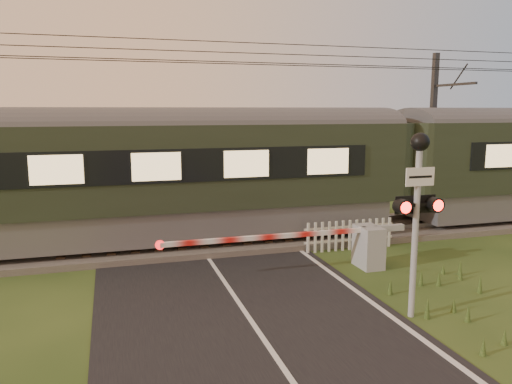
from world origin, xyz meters
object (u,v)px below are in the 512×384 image
object	(u,v)px
boom_gate	(359,245)
picket_fence	(350,235)
crossing_signal	(417,192)
train	(394,166)
catenary_mast	(433,131)

from	to	relation	value
boom_gate	picket_fence	world-z (taller)	boom_gate
crossing_signal	train	bearing A→B (deg)	61.40
train	catenary_mast	size ratio (longest dim) A/B	6.58
catenary_mast	picket_fence	bearing A→B (deg)	-143.98
catenary_mast	crossing_signal	bearing A→B (deg)	-127.05
picket_fence	crossing_signal	bearing A→B (deg)	-102.26
train	picket_fence	bearing A→B (deg)	-143.82
train	crossing_signal	distance (m)	7.57
crossing_signal	boom_gate	bearing A→B (deg)	81.45
crossing_signal	catenary_mast	bearing A→B (deg)	52.95
boom_gate	catenary_mast	distance (m)	8.87
boom_gate	picket_fence	distance (m)	1.72
train	crossing_signal	xyz separation A→B (m)	(-3.62, -6.64, 0.32)
train	picket_fence	world-z (taller)	train
train	catenary_mast	world-z (taller)	catenary_mast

